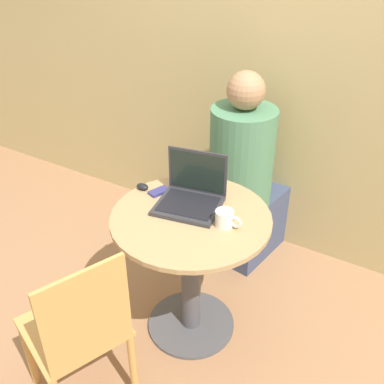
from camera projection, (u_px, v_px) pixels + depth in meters
name	position (u px, v px, depth m)	size (l,w,h in m)	color
ground_plane	(191.00, 324.00, 2.55)	(12.00, 12.00, 0.00)	#9E704C
back_wall	(281.00, 52.00, 2.59)	(7.00, 0.05, 2.60)	tan
round_table	(191.00, 254.00, 2.27)	(0.78, 0.78, 0.75)	#4C4C51
laptop	(191.00, 195.00, 2.21)	(0.35, 0.32, 0.25)	#2D2D33
cell_phone	(159.00, 192.00, 2.32)	(0.09, 0.12, 0.02)	navy
computer_mouse	(143.00, 187.00, 2.34)	(0.07, 0.05, 0.03)	black
coffee_cup	(225.00, 219.00, 2.06)	(0.13, 0.09, 0.08)	white
chair_empty	(80.00, 333.00, 1.92)	(0.52, 0.52, 0.89)	tan
person_seated	(245.00, 185.00, 2.82)	(0.44, 0.62, 1.27)	#3D4766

